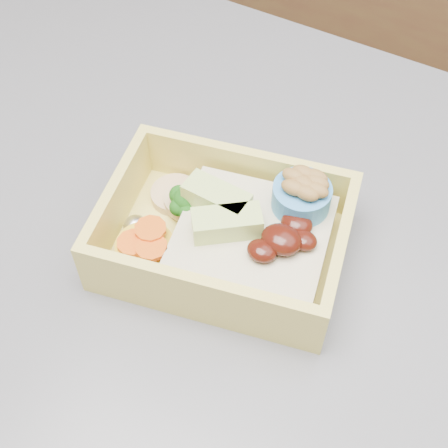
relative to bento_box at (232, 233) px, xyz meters
The scene contains 1 object.
bento_box is the anchor object (origin of this frame).
Camera 1 is at (0.04, -0.19, 1.29)m, focal length 50.00 mm.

